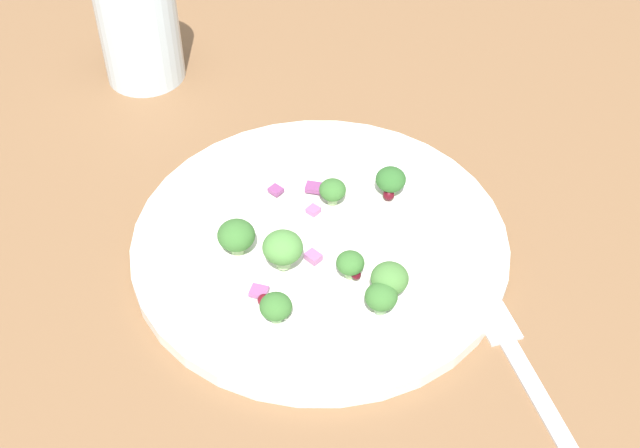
% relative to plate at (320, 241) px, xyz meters
% --- Properties ---
extents(ground_plane, '(1.80, 1.80, 0.02)m').
position_rel_plate_xyz_m(ground_plane, '(-0.01, -0.02, -0.02)').
color(ground_plane, brown).
extents(plate, '(0.28, 0.28, 0.02)m').
position_rel_plate_xyz_m(plate, '(0.00, 0.00, 0.00)').
color(plate, white).
rests_on(plate, ground_plane).
extents(dressing_pool, '(0.16, 0.16, 0.00)m').
position_rel_plate_xyz_m(dressing_pool, '(-0.00, 0.00, 0.00)').
color(dressing_pool, white).
rests_on(dressing_pool, plate).
extents(broccoli_floret_0, '(0.03, 0.03, 0.03)m').
position_rel_plate_xyz_m(broccoli_floret_0, '(0.01, -0.04, 0.03)').
color(broccoli_floret_0, '#9EC684').
rests_on(broccoli_floret_0, plate).
extents(broccoli_floret_1, '(0.03, 0.03, 0.03)m').
position_rel_plate_xyz_m(broccoli_floret_1, '(0.08, 0.00, 0.02)').
color(broccoli_floret_1, '#9EC684').
rests_on(broccoli_floret_1, plate).
extents(broccoli_floret_2, '(0.03, 0.03, 0.03)m').
position_rel_plate_xyz_m(broccoli_floret_2, '(-0.03, -0.06, 0.02)').
color(broccoli_floret_2, '#ADD18E').
rests_on(broccoli_floret_2, plate).
extents(broccoli_floret_3, '(0.02, 0.02, 0.02)m').
position_rel_plate_xyz_m(broccoli_floret_3, '(0.04, -0.07, 0.02)').
color(broccoli_floret_3, '#9EC684').
rests_on(broccoli_floret_3, plate).
extents(broccoli_floret_4, '(0.02, 0.02, 0.02)m').
position_rel_plate_xyz_m(broccoli_floret_4, '(-0.02, 0.03, 0.02)').
color(broccoli_floret_4, '#ADD18E').
rests_on(broccoli_floret_4, plate).
extents(broccoli_floret_5, '(0.02, 0.02, 0.02)m').
position_rel_plate_xyz_m(broccoli_floret_5, '(0.08, -0.01, 0.02)').
color(broccoli_floret_5, '#8EB77A').
rests_on(broccoli_floret_5, plate).
extents(broccoli_floret_6, '(0.02, 0.02, 0.02)m').
position_rel_plate_xyz_m(broccoli_floret_6, '(-0.00, 0.07, 0.02)').
color(broccoli_floret_6, '#9EC684').
rests_on(broccoli_floret_6, plate).
extents(broccoli_floret_7, '(0.02, 0.02, 0.02)m').
position_rel_plate_xyz_m(broccoli_floret_7, '(0.05, -0.01, 0.02)').
color(broccoli_floret_7, '#9EC684').
rests_on(broccoli_floret_7, plate).
extents(cranberry_0, '(0.01, 0.01, 0.01)m').
position_rel_plate_xyz_m(cranberry_0, '(0.00, 0.07, 0.01)').
color(cranberry_0, '#4C0A14').
rests_on(cranberry_0, plate).
extents(cranberry_1, '(0.01, 0.01, 0.01)m').
position_rel_plate_xyz_m(cranberry_1, '(0.03, -0.07, 0.01)').
color(cranberry_1, maroon).
rests_on(cranberry_1, plate).
extents(cranberry_2, '(0.01, 0.01, 0.01)m').
position_rel_plate_xyz_m(cranberry_2, '(0.05, -0.01, 0.01)').
color(cranberry_2, '#4C0A14').
rests_on(cranberry_2, plate).
extents(onion_bit_0, '(0.01, 0.01, 0.00)m').
position_rel_plate_xyz_m(onion_bit_0, '(-0.06, 0.00, 0.01)').
color(onion_bit_0, '#843D75').
rests_on(onion_bit_0, plate).
extents(onion_bit_1, '(0.01, 0.01, 0.01)m').
position_rel_plate_xyz_m(onion_bit_1, '(0.02, -0.02, 0.01)').
color(onion_bit_1, '#A35B93').
rests_on(onion_bit_1, plate).
extents(onion_bit_2, '(0.02, 0.02, 0.00)m').
position_rel_plate_xyz_m(onion_bit_2, '(0.02, -0.07, 0.01)').
color(onion_bit_2, '#934C84').
rests_on(onion_bit_2, plate).
extents(onion_bit_3, '(0.02, 0.02, 0.00)m').
position_rel_plate_xyz_m(onion_bit_3, '(-0.04, 0.03, 0.01)').
color(onion_bit_3, '#843D75').
rests_on(onion_bit_3, plate).
extents(onion_bit_4, '(0.01, 0.01, 0.01)m').
position_rel_plate_xyz_m(onion_bit_4, '(-0.02, 0.01, 0.01)').
color(onion_bit_4, '#A35B93').
rests_on(onion_bit_4, plate).
extents(fork, '(0.18, 0.09, 0.01)m').
position_rel_plate_xyz_m(fork, '(0.19, 0.03, -0.01)').
color(fork, silver).
rests_on(fork, ground_plane).
extents(water_glass, '(0.07, 0.07, 0.10)m').
position_rel_plate_xyz_m(water_glass, '(-0.28, 0.02, 0.04)').
color(water_glass, silver).
rests_on(water_glass, ground_plane).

